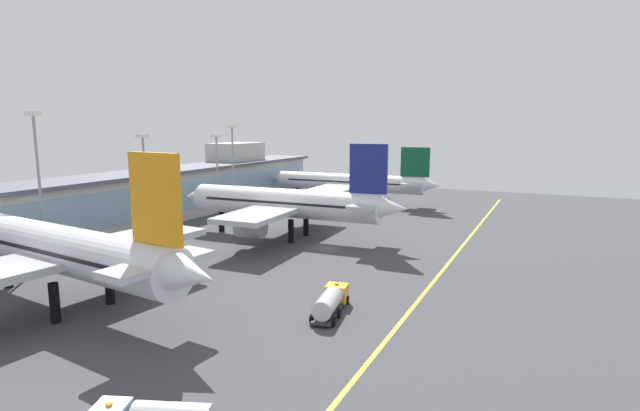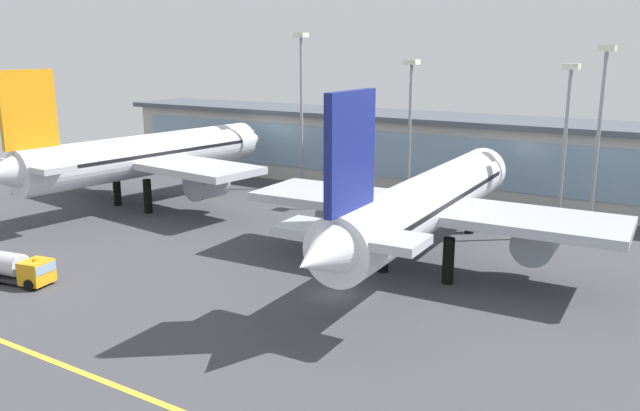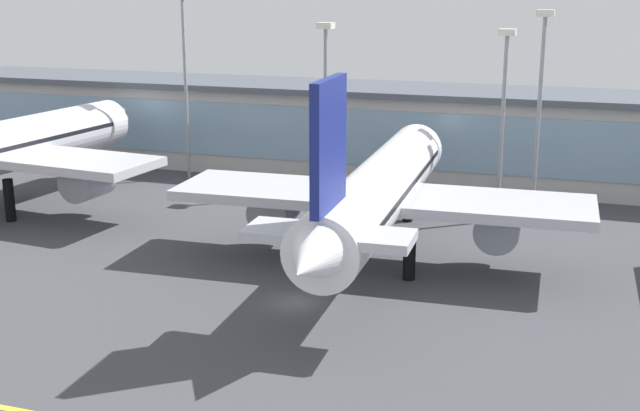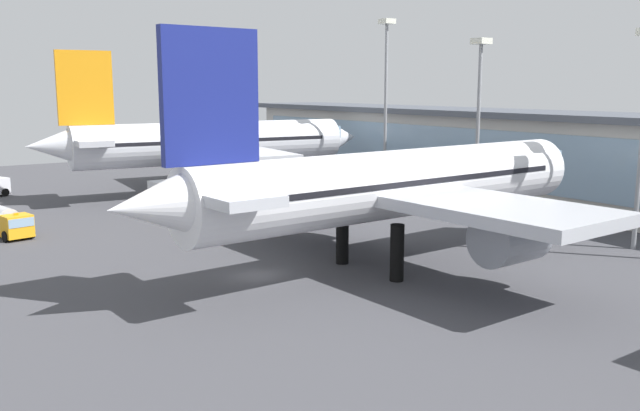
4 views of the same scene
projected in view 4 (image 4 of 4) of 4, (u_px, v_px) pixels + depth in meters
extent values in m
plane|color=#424247|center=(258.00, 276.00, 55.24)|extent=(190.76, 190.76, 0.00)
cube|color=beige|center=(604.00, 168.00, 80.66)|extent=(136.26, 12.00, 11.11)
cube|color=#84A3BC|center=(573.00, 167.00, 77.17)|extent=(130.81, 0.20, 7.11)
cube|color=#4C515B|center=(608.00, 117.00, 79.64)|extent=(139.26, 14.00, 0.80)
cylinder|color=black|center=(185.00, 176.00, 98.33)|extent=(1.10, 1.10, 4.67)
cylinder|color=black|center=(201.00, 182.00, 92.28)|extent=(1.10, 1.10, 4.67)
cylinder|color=black|center=(304.00, 172.00, 103.63)|extent=(1.10, 1.10, 4.67)
cylinder|color=silver|center=(212.00, 143.00, 95.90)|extent=(9.78, 38.50, 5.83)
cone|color=silver|center=(340.00, 137.00, 105.78)|extent=(6.06, 5.80, 5.54)
cone|color=silver|center=(52.00, 146.00, 85.81)|extent=(5.60, 6.90, 4.96)
cube|color=#84A3BC|center=(322.00, 132.00, 104.05)|extent=(4.78, 4.52, 1.75)
cube|color=black|center=(212.00, 140.00, 95.83)|extent=(9.20, 32.45, 0.47)
cube|color=#B7BAC1|center=(213.00, 148.00, 96.03)|extent=(38.49, 13.04, 0.93)
cylinder|color=#999EA8|center=(198.00, 157.00, 106.20)|extent=(4.58, 5.35, 4.08)
cylinder|color=#999EA8|center=(252.00, 172.00, 87.95)|extent=(4.58, 5.35, 4.08)
cube|color=orange|center=(85.00, 88.00, 86.65)|extent=(1.41, 6.89, 9.33)
cube|color=#B7BAC1|center=(88.00, 141.00, 87.79)|extent=(12.45, 5.43, 0.75)
cylinder|color=black|center=(342.00, 238.00, 58.80)|extent=(1.10, 1.10, 4.51)
cylinder|color=black|center=(397.00, 253.00, 53.49)|extent=(1.10, 1.10, 4.51)
cylinder|color=black|center=(508.00, 219.00, 66.94)|extent=(1.10, 1.10, 4.51)
cylinder|color=white|center=(397.00, 184.00, 57.20)|extent=(7.32, 39.52, 5.64)
cone|color=white|center=(550.00, 166.00, 69.94)|extent=(5.57, 5.30, 5.36)
cone|color=white|center=(154.00, 206.00, 44.23)|extent=(5.06, 6.41, 4.80)
cube|color=#84A3BC|center=(531.00, 158.00, 67.82)|extent=(4.40, 4.13, 1.69)
cube|color=black|center=(398.00, 179.00, 57.13)|extent=(7.11, 33.24, 0.45)
cube|color=#B7BAC1|center=(397.00, 192.00, 57.32)|extent=(37.83, 11.03, 0.90)
cylinder|color=#999EA8|center=(333.00, 200.00, 66.78)|extent=(4.17, 5.28, 3.95)
cylinder|color=#999EA8|center=(510.00, 237.00, 50.32)|extent=(4.17, 5.28, 3.95)
cube|color=navy|center=(211.00, 97.00, 45.63)|extent=(0.98, 7.10, 9.03)
cube|color=#B7BAC1|center=(213.00, 193.00, 46.74)|extent=(12.16, 4.83, 0.72)
cylinder|color=black|center=(32.00, 233.00, 68.93)|extent=(1.14, 0.49, 1.10)
cylinder|color=black|center=(5.00, 237.00, 67.11)|extent=(1.14, 0.49, 1.10)
cylinder|color=black|center=(14.00, 226.00, 72.05)|extent=(1.14, 0.49, 1.10)
cylinder|color=black|center=(4.00, 223.00, 73.80)|extent=(1.14, 0.49, 1.10)
cube|color=#2D2D33|center=(2.00, 229.00, 71.03)|extent=(7.86, 3.67, 0.30)
cube|color=orange|center=(17.00, 226.00, 68.06)|extent=(2.77, 2.98, 2.20)
cube|color=#84A3BC|center=(17.00, 221.00, 67.98)|extent=(2.85, 2.90, 0.88)
cube|color=orange|center=(16.00, 214.00, 67.85)|extent=(0.30, 0.40, 0.20)
cylinder|color=black|center=(5.00, 192.00, 95.25)|extent=(0.68, 1.13, 1.10)
cylinder|color=gray|center=(478.00, 131.00, 80.36)|extent=(0.44, 0.44, 19.83)
cube|color=silver|center=(481.00, 41.00, 78.60)|extent=(1.80, 1.80, 0.70)
cylinder|color=gray|center=(386.00, 110.00, 97.45)|extent=(0.44, 0.44, 23.64)
cube|color=silver|center=(387.00, 21.00, 95.37)|extent=(1.80, 1.80, 0.70)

